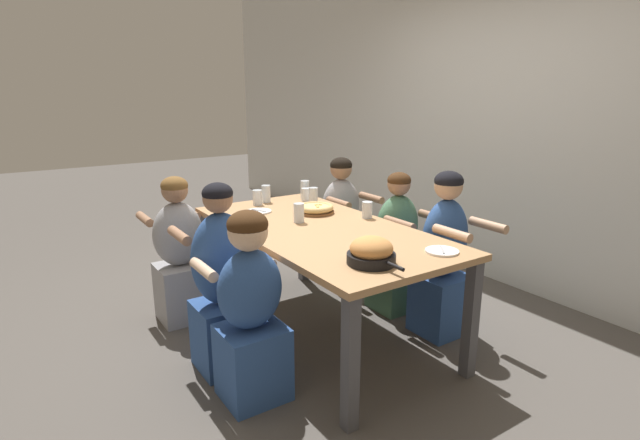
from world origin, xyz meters
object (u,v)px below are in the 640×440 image
at_px(skillet_bowl, 371,252).
at_px(drinking_glass_b, 305,191).
at_px(drinking_glass_e, 313,196).
at_px(drinking_glass_f, 306,194).
at_px(drinking_glass_g, 367,211).
at_px(empty_plate_a, 259,211).
at_px(diner_near_midright, 251,314).
at_px(pizza_board_main, 315,209).
at_px(drinking_glass_a, 266,195).
at_px(diner_near_center, 222,287).
at_px(drinking_glass_d, 299,214).
at_px(diner_near_left, 180,256).
at_px(empty_plate_b, 442,251).
at_px(diner_far_center, 397,249).
at_px(diner_far_left, 341,225).
at_px(drinking_glass_c, 257,198).
at_px(diner_far_midright, 444,261).

relative_size(skillet_bowl, drinking_glass_b, 2.52).
bearing_deg(drinking_glass_e, drinking_glass_f, 174.52).
distance_m(drinking_glass_b, drinking_glass_g, 0.79).
bearing_deg(empty_plate_a, diner_near_midright, -29.30).
height_order(empty_plate_a, drinking_glass_e, drinking_glass_e).
distance_m(pizza_board_main, drinking_glass_e, 0.29).
distance_m(drinking_glass_a, diner_near_center, 1.22).
xyz_separation_m(drinking_glass_d, diner_near_midright, (0.60, -0.67, -0.33)).
distance_m(empty_plate_a, drinking_glass_b, 0.58).
distance_m(empty_plate_a, diner_near_center, 0.88).
bearing_deg(diner_near_left, drinking_glass_g, -33.44).
bearing_deg(empty_plate_b, diner_far_center, 152.87).
xyz_separation_m(drinking_glass_d, diner_near_left, (-0.58, -0.67, -0.34)).
height_order(empty_plate_a, diner_near_center, diner_near_center).
relative_size(drinking_glass_a, diner_near_midright, 0.13).
bearing_deg(diner_near_center, skillet_bowl, -51.63).
bearing_deg(diner_far_left, drinking_glass_c, -4.28).
bearing_deg(drinking_glass_b, pizza_board_main, -23.22).
bearing_deg(pizza_board_main, diner_far_midright, 34.05).
height_order(diner_near_center, diner_near_left, diner_near_center).
bearing_deg(skillet_bowl, diner_near_left, -159.56).
bearing_deg(drinking_glass_g, skillet_bowl, -37.46).
bearing_deg(empty_plate_b, drinking_glass_c, -168.04).
bearing_deg(diner_near_left, empty_plate_b, -57.26).
xyz_separation_m(drinking_glass_b, drinking_glass_c, (-0.01, -0.44, -0.01)).
relative_size(drinking_glass_c, diner_near_left, 0.11).
distance_m(skillet_bowl, diner_near_center, 0.95).
xyz_separation_m(drinking_glass_a, drinking_glass_b, (0.05, 0.33, 0.00)).
distance_m(empty_plate_a, drinking_glass_c, 0.24).
bearing_deg(diner_near_left, diner_near_midright, -90.00).
distance_m(diner_far_center, diner_far_midright, 0.48).
relative_size(drinking_glass_b, diner_far_center, 0.14).
xyz_separation_m(drinking_glass_a, diner_near_left, (0.10, -0.77, -0.35)).
bearing_deg(diner_near_left, diner_far_center, -27.05).
xyz_separation_m(drinking_glass_b, diner_near_midright, (1.22, -1.10, -0.34)).
bearing_deg(drinking_glass_c, diner_far_midright, 31.51).
relative_size(drinking_glass_b, drinking_glass_d, 1.12).
bearing_deg(drinking_glass_a, diner_near_midright, -31.13).
bearing_deg(drinking_glass_b, drinking_glass_f, -26.34).
relative_size(drinking_glass_e, diner_far_center, 0.12).
bearing_deg(drinking_glass_a, empty_plate_b, 8.26).
distance_m(empty_plate_a, drinking_glass_a, 0.34).
relative_size(empty_plate_a, diner_far_midright, 0.17).
relative_size(drinking_glass_b, diner_near_midright, 0.14).
xyz_separation_m(drinking_glass_c, diner_near_left, (0.05, -0.67, -0.34)).
relative_size(empty_plate_b, diner_near_left, 0.18).
distance_m(skillet_bowl, empty_plate_a, 1.33).
bearing_deg(diner_far_left, empty_plate_a, 10.37).
distance_m(drinking_glass_d, diner_near_center, 0.77).
bearing_deg(drinking_glass_e, empty_plate_a, -89.91).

